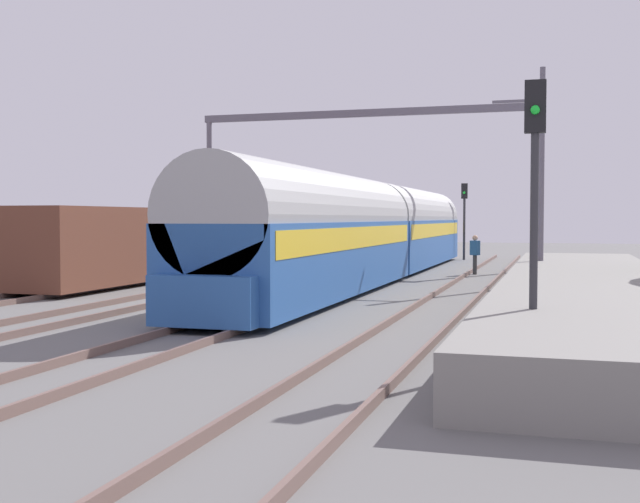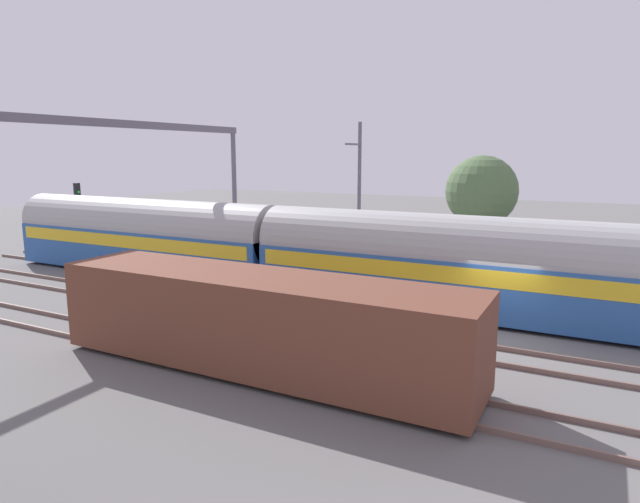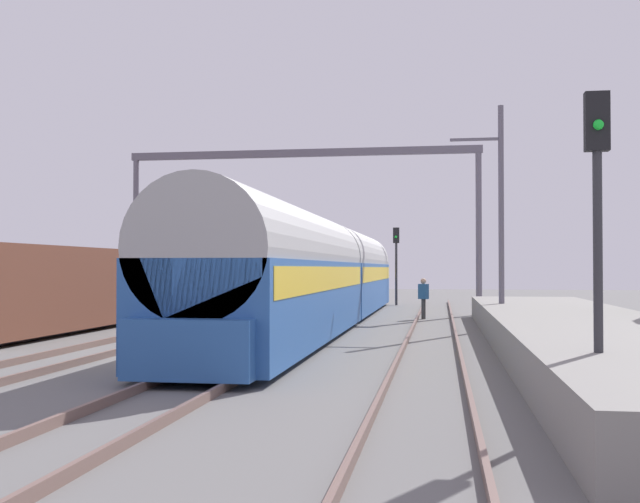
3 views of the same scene
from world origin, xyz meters
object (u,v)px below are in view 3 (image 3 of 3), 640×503
(railway_signal_near, at_px, (598,206))
(railway_signal_far, at_px, (396,255))
(freight_car, at_px, (60,288))
(catenary_gantry, at_px, (301,189))
(passenger_train, at_px, (324,273))
(person_crossing, at_px, (423,295))

(railway_signal_near, bearing_deg, railway_signal_far, 98.45)
(freight_car, xyz_separation_m, railway_signal_near, (15.28, -12.74, 1.64))
(catenary_gantry, bearing_deg, passenger_train, -72.68)
(freight_car, bearing_deg, passenger_train, 29.49)
(freight_car, distance_m, railway_signal_far, 22.86)
(freight_car, relative_size, catenary_gantry, 0.76)
(railway_signal_near, bearing_deg, catenary_gantry, 110.21)
(railway_signal_near, bearing_deg, freight_car, 140.18)
(person_crossing, xyz_separation_m, railway_signal_far, (-1.83, 12.09, 1.89))
(person_crossing, xyz_separation_m, railway_signal_near, (3.08, -20.98, 2.08))
(passenger_train, xyz_separation_m, person_crossing, (3.75, 3.46, -0.94))
(railway_signal_far, bearing_deg, freight_car, -117.03)
(freight_car, xyz_separation_m, railway_signal_far, (10.37, 20.32, 1.45))
(passenger_train, relative_size, freight_car, 2.53)
(passenger_train, distance_m, person_crossing, 5.19)
(person_crossing, xyz_separation_m, catenary_gantry, (-5.86, 3.31, 4.91))
(railway_signal_near, distance_m, railway_signal_far, 33.43)
(freight_car, height_order, catenary_gantry, catenary_gantry)
(railway_signal_far, xyz_separation_m, catenary_gantry, (-4.03, -8.77, 3.02))
(catenary_gantry, bearing_deg, freight_car, -118.75)
(passenger_train, height_order, person_crossing, passenger_train)
(railway_signal_far, bearing_deg, passenger_train, -97.03)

